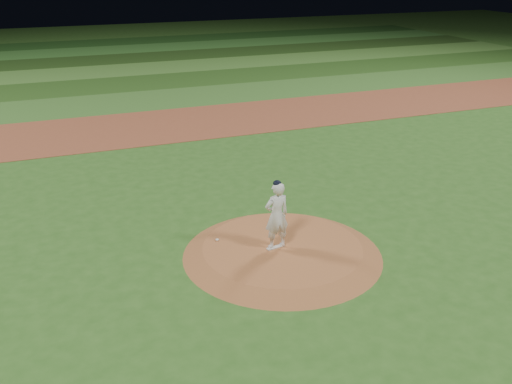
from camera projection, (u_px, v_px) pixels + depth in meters
name	position (u px, v px, depth m)	size (l,w,h in m)	color
ground	(282.00, 254.00, 15.80)	(120.00, 120.00, 0.00)	#2D5D1E
infield_dirt_band	(167.00, 125.00, 27.84)	(70.00, 6.00, 0.02)	brown
outfield_stripe_0	(145.00, 100.00, 32.58)	(70.00, 5.00, 0.02)	#376B27
outfield_stripe_1	(130.00, 84.00, 36.88)	(70.00, 5.00, 0.02)	#244C18
outfield_stripe_2	(118.00, 70.00, 41.18)	(70.00, 5.00, 0.02)	#40762B
outfield_stripe_3	(108.00, 59.00, 45.48)	(70.00, 5.00, 0.02)	#1E3E14
outfield_stripe_4	(100.00, 50.00, 49.79)	(70.00, 5.00, 0.02)	#316D27
outfield_stripe_5	(94.00, 43.00, 54.09)	(70.00, 5.00, 0.02)	#1A4516
pitchers_mound	(282.00, 250.00, 15.75)	(5.50, 5.50, 0.25)	#A35E32
pitching_rubber	(275.00, 247.00, 15.63)	(0.52, 0.13, 0.03)	silver
rosin_bag	(217.00, 240.00, 16.01)	(0.10, 0.10, 0.06)	white
pitcher_on_mound	(277.00, 215.00, 15.30)	(0.73, 0.50, 1.97)	white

